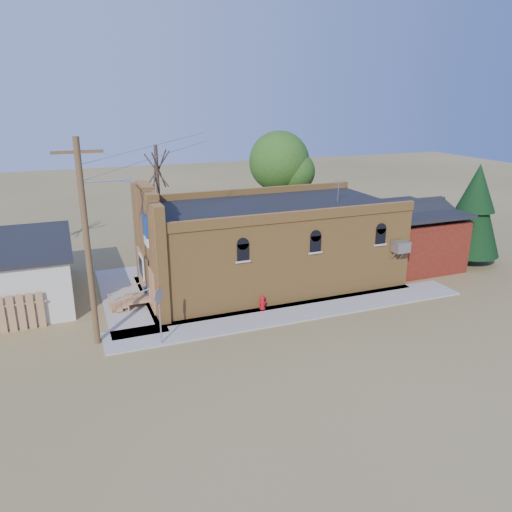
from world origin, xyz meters
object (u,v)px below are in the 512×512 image
object	(u,v)px
brick_bar	(265,244)
fire_hydrant	(263,303)
stop_sign	(159,301)
trash_barrel	(148,294)
utility_pole	(88,240)

from	to	relation	value
brick_bar	fire_hydrant	bearing A→B (deg)	-114.21
fire_hydrant	brick_bar	bearing A→B (deg)	50.34
stop_sign	trash_barrel	size ratio (longest dim) A/B	3.45
utility_pole	stop_sign	size ratio (longest dim) A/B	3.44
brick_bar	trash_barrel	xyz separation A→B (m)	(-6.94, -0.42, -1.88)
utility_pole	trash_barrel	size ratio (longest dim) A/B	11.86
utility_pole	trash_barrel	bearing A→B (deg)	53.74
brick_bar	stop_sign	world-z (taller)	brick_bar
stop_sign	trash_barrel	world-z (taller)	stop_sign
brick_bar	fire_hydrant	size ratio (longest dim) A/B	22.90
brick_bar	trash_barrel	world-z (taller)	brick_bar
brick_bar	trash_barrel	size ratio (longest dim) A/B	21.61
utility_pole	stop_sign	distance (m)	3.91
brick_bar	stop_sign	xyz separation A→B (m)	(-7.21, -5.49, -0.25)
stop_sign	utility_pole	bearing A→B (deg)	130.90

